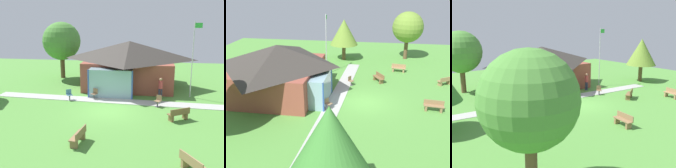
# 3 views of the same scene
# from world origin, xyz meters

# --- Properties ---
(ground_plane) EXTENTS (44.00, 44.00, 0.00)m
(ground_plane) POSITION_xyz_m (0.00, 0.00, 0.00)
(ground_plane) COLOR #54933D
(pavilion) EXTENTS (9.01, 8.42, 4.32)m
(pavilion) POSITION_xyz_m (0.79, 7.39, 2.25)
(pavilion) COLOR brown
(pavilion) RESTS_ON ground_plane
(footpath) EXTENTS (19.91, 2.46, 0.03)m
(footpath) POSITION_xyz_m (0.00, 2.38, 0.01)
(footpath) COLOR #ADADA8
(footpath) RESTS_ON ground_plane
(flagpole) EXTENTS (0.64, 0.08, 6.24)m
(flagpole) POSITION_xyz_m (6.22, 4.38, 3.42)
(flagpole) COLOR silver
(flagpole) RESTS_ON ground_plane
(bench_front_right) EXTENTS (1.17, 1.50, 0.84)m
(bench_front_right) POSITION_xyz_m (4.82, -7.34, 0.40)
(bench_front_right) COLOR #9E7A51
(bench_front_right) RESTS_ON ground_plane
(bench_front_center) EXTENTS (0.60, 1.54, 0.84)m
(bench_front_center) POSITION_xyz_m (-0.79, -5.28, 0.40)
(bench_front_center) COLOR olive
(bench_front_center) RESTS_ON ground_plane
(bench_lawn_far_right) EXTENTS (0.64, 1.55, 0.84)m
(bench_lawn_far_right) POSITION_xyz_m (8.08, -3.21, 0.40)
(bench_lawn_far_right) COLOR #9E7A51
(bench_lawn_far_right) RESTS_ON ground_plane
(bench_mid_right) EXTENTS (1.51, 1.16, 0.84)m
(bench_mid_right) POSITION_xyz_m (4.78, -1.11, 0.40)
(bench_mid_right) COLOR brown
(bench_mid_right) RESTS_ON ground_plane
(patio_chair_porch_left) EXTENTS (0.59, 0.59, 0.86)m
(patio_chair_porch_left) POSITION_xyz_m (-1.61, 2.75, 0.42)
(patio_chair_porch_left) COLOR #8C6B4C
(patio_chair_porch_left) RESTS_ON ground_plane
(patio_chair_west) EXTENTS (0.61, 0.61, 0.86)m
(patio_chair_west) POSITION_xyz_m (-3.56, 2.18, 0.42)
(patio_chair_west) COLOR teal
(patio_chair_west) RESTS_ON ground_plane
(patio_chair_lawn_spare) EXTENTS (0.61, 0.61, 0.86)m
(patio_chair_lawn_spare) POSITION_xyz_m (3.50, 1.53, 0.42)
(patio_chair_lawn_spare) COLOR #8C6B4C
(patio_chair_lawn_spare) RESTS_ON ground_plane
(visitor_near_flagpole) EXTENTS (0.34, 0.34, 1.74)m
(visitor_near_flagpole) POSITION_xyz_m (3.72, 3.61, 1.02)
(visitor_near_flagpole) COLOR #2D3347
(visitor_near_flagpole) RESTS_ON ground_plane
(tree_far_east) EXTENTS (3.73, 3.73, 5.84)m
(tree_far_east) POSITION_xyz_m (13.35, -4.37, 3.95)
(tree_far_east) COLOR brown
(tree_far_east) RESTS_ON ground_plane
(tree_west_hedge) EXTENTS (3.48, 3.48, 5.08)m
(tree_west_hedge) POSITION_xyz_m (-11.01, 0.91, 3.48)
(tree_west_hedge) COLOR brown
(tree_west_hedge) RESTS_ON ground_plane
(tree_east_hedge) EXTENTS (3.38, 3.38, 4.97)m
(tree_east_hedge) POSITION_xyz_m (11.81, 3.27, 3.42)
(tree_east_hedge) COLOR brown
(tree_east_hedge) RESTS_ON ground_plane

